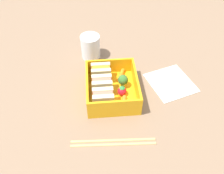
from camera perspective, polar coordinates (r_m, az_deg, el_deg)
The scene contains 13 objects.
ground_plane at distance 71.39cm, azimuth 0.00°, elevation -2.07°, with size 120.00×120.00×2.00cm, color #866951.
bento_tray at distance 70.21cm, azimuth 0.00°, elevation -1.19°, with size 16.55×13.96×1.20cm, color #F2A815.
bento_rim at distance 68.09cm, azimuth 0.00°, elevation 0.49°, with size 16.55×13.96×4.66cm.
sandwich_left at distance 64.57cm, azimuth -2.04°, elevation -2.71°, with size 3.92×5.47×4.83cm.
sandwich_center_left at distance 67.92cm, azimuth -2.30°, elevation 0.39°, with size 3.92×5.47×4.83cm.
sandwich_center at distance 71.45cm, azimuth -2.53°, elevation 3.19°, with size 3.92×5.47×4.83cm.
carrot_stick_far_left at distance 66.13cm, azimuth 2.67°, elevation -3.64°, with size 1.12×1.12×4.54cm, color orange.
strawberry_far_left at distance 67.91cm, azimuth 2.31°, elevation -0.88°, with size 2.51×2.51×3.11cm.
broccoli_floret at distance 69.67cm, azimuth 2.52°, elevation 1.58°, with size 2.89×2.89×3.76cm.
carrot_stick_left at distance 73.69cm, azimuth 2.12°, elevation 2.90°, with size 1.21×1.21×5.26cm, color orange.
chopstick_pair at distance 60.70cm, azimuth 0.31°, elevation -12.43°, with size 2.81×20.41×0.70cm.
drinking_glass at distance 81.02cm, azimuth -4.94°, elevation 9.18°, with size 6.14×6.14×7.62cm, color white.
folded_napkin at distance 75.49cm, azimuth 13.29°, elevation 1.01°, with size 12.55×11.92×0.40cm, color white.
Camera 1 is at (-47.65, 4.16, 51.99)cm, focal length 40.00 mm.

